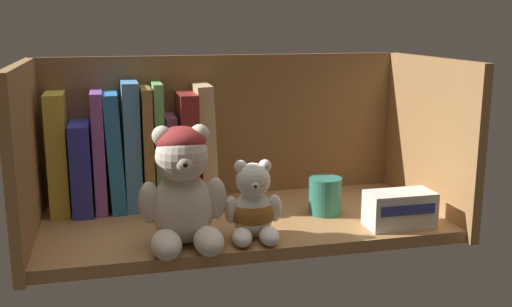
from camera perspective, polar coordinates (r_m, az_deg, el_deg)
name	(u,v)px	position (r cm, az deg, el deg)	size (l,w,h in cm)	color
shelf_board	(243,224)	(105.78, -1.21, -6.64)	(68.01, 30.62, 2.00)	#9E7042
shelf_back_panel	(225,131)	(117.41, -2.94, 2.16)	(70.41, 1.20, 29.25)	brown
shelf_side_panel_left	(26,158)	(100.63, -20.97, -0.42)	(1.60, 33.02, 29.25)	#9E7042
shelf_side_panel_right	(428,138)	(114.70, 15.99, 1.44)	(1.60, 33.02, 29.25)	#9E7042
book_0	(59,152)	(112.83, -18.15, 0.13)	(3.34, 11.98, 21.45)	gold
book_1	(82,165)	(113.16, -16.14, -1.08)	(3.52, 14.57, 16.15)	#2B309C
book_2	(99,150)	(112.48, -14.61, 0.34)	(2.04, 13.17, 21.55)	purple
book_3	(114,150)	(112.49, -13.25, 0.34)	(2.55, 13.13, 21.24)	#2770B4
book_4	(132,144)	(112.36, -11.69, 0.88)	(2.89, 11.88, 23.09)	#508EC7
book_5	(147,146)	(112.59, -10.30, 0.70)	(1.77, 13.57, 22.08)	olive
book_6	(158,144)	(112.67, -9.22, 0.91)	(1.71, 9.71, 22.70)	#75C373
book_7	(171,159)	(113.48, -8.06, -0.50)	(1.93, 10.86, 16.78)	#793F5B
book_8	(186,147)	(113.36, -6.61, 0.59)	(3.17, 14.05, 20.87)	maroon
book_9	(204,143)	(113.68, -4.93, 1.01)	(2.82, 11.83, 22.23)	tan
teddy_bear_larger	(183,190)	(91.31, -6.93, -3.42)	(13.39, 13.52, 18.51)	beige
teddy_bear_smaller	(253,208)	(94.64, -0.26, -5.18)	(9.28, 9.79, 12.58)	white
pillar_candle	(325,196)	(107.62, 6.56, -3.99)	(5.82, 5.82, 6.54)	#2D7A66
small_product_box	(400,209)	(103.21, 13.44, -5.15)	(11.18, 5.90, 5.99)	silver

